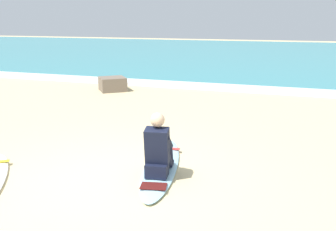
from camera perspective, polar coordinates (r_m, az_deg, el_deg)
ground_plane at (r=5.64m, az=-9.54°, el=-9.91°), size 80.00×80.00×0.00m
sea at (r=26.39m, az=13.67°, el=9.20°), size 80.00×28.00×0.10m
breaking_foam at (r=12.92m, az=7.52°, el=4.34°), size 80.00×0.90×0.11m
surfboard_main at (r=6.02m, az=-1.03°, el=-7.72°), size 1.07×2.65×0.08m
surfer_seated at (r=5.53m, az=-1.49°, el=-5.34°), size 0.45×0.74×0.95m
shoreline_rock at (r=12.54m, az=-8.49°, el=4.78°), size 1.13×1.13×0.45m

